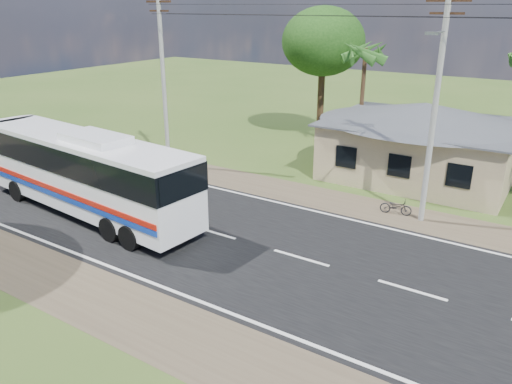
# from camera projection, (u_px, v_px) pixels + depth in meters

# --- Properties ---
(ground) EXTENTS (120.00, 120.00, 0.00)m
(ground) POSITION_uv_depth(u_px,v_px,m) (301.00, 258.00, 20.20)
(ground) COLOR #334D1B
(ground) RESTS_ON ground
(road) EXTENTS (120.00, 16.00, 0.03)m
(road) POSITION_uv_depth(u_px,v_px,m) (301.00, 258.00, 20.20)
(road) COLOR black
(road) RESTS_ON ground
(house) EXTENTS (12.40, 10.00, 5.00)m
(house) POSITION_uv_depth(u_px,v_px,m) (423.00, 133.00, 28.98)
(house) COLOR tan
(house) RESTS_ON ground
(utility_poles) EXTENTS (32.80, 2.22, 11.00)m
(utility_poles) POSITION_uv_depth(u_px,v_px,m) (428.00, 98.00, 21.92)
(utility_poles) COLOR #9E9E99
(utility_poles) RESTS_ON ground
(palm_far) EXTENTS (2.80, 2.80, 7.70)m
(palm_far) POSITION_uv_depth(u_px,v_px,m) (365.00, 53.00, 32.46)
(palm_far) COLOR #47301E
(palm_far) RESTS_ON ground
(tree_behind_house) EXTENTS (6.00, 6.00, 9.61)m
(tree_behind_house) POSITION_uv_depth(u_px,v_px,m) (323.00, 42.00, 35.91)
(tree_behind_house) COLOR #47301E
(tree_behind_house) RESTS_ON ground
(coach_bus) EXTENTS (13.57, 4.00, 4.15)m
(coach_bus) POSITION_uv_depth(u_px,v_px,m) (85.00, 167.00, 23.71)
(coach_bus) COLOR white
(coach_bus) RESTS_ON ground
(motorcycle) EXTENTS (1.59, 0.79, 0.80)m
(motorcycle) POSITION_uv_depth(u_px,v_px,m) (396.00, 207.00, 24.33)
(motorcycle) COLOR black
(motorcycle) RESTS_ON ground
(small_car) EXTENTS (2.37, 3.78, 1.20)m
(small_car) POSITION_uv_depth(u_px,v_px,m) (31.00, 159.00, 31.11)
(small_car) COLOR #2C2B2E
(small_car) RESTS_ON ground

